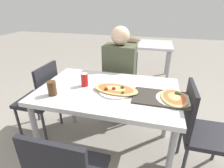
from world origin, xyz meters
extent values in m
plane|color=gray|center=(0.00, 0.00, 0.00)|extent=(14.00, 14.00, 0.00)
cube|color=silver|center=(0.00, 0.00, 0.72)|extent=(1.27, 0.82, 0.04)
cylinder|color=#99999E|center=(-0.58, -0.36, 0.35)|extent=(0.05, 0.05, 0.70)
cylinder|color=#99999E|center=(0.58, -0.36, 0.35)|extent=(0.05, 0.05, 0.70)
cylinder|color=#99999E|center=(-0.58, 0.36, 0.35)|extent=(0.05, 0.05, 0.70)
cylinder|color=#99999E|center=(0.58, 0.36, 0.35)|extent=(0.05, 0.05, 0.70)
cube|color=black|center=(-0.03, 0.67, 0.42)|extent=(0.40, 0.40, 0.04)
cube|color=black|center=(-0.03, 0.86, 0.65)|extent=(0.38, 0.03, 0.43)
cylinder|color=#38383D|center=(0.14, 0.50, 0.20)|extent=(0.03, 0.03, 0.40)
cylinder|color=#38383D|center=(-0.20, 0.50, 0.20)|extent=(0.03, 0.03, 0.40)
cylinder|color=#38383D|center=(0.14, 0.84, 0.20)|extent=(0.03, 0.03, 0.40)
cylinder|color=#38383D|center=(-0.20, 0.84, 0.20)|extent=(0.03, 0.03, 0.40)
cube|color=black|center=(-0.90, 0.10, 0.42)|extent=(0.40, 0.40, 0.04)
cube|color=black|center=(-0.71, 0.10, 0.65)|extent=(0.03, 0.38, 0.43)
cylinder|color=#38383D|center=(-1.07, -0.07, 0.20)|extent=(0.03, 0.03, 0.40)
cylinder|color=#38383D|center=(-1.07, 0.27, 0.20)|extent=(0.03, 0.03, 0.40)
cylinder|color=#38383D|center=(-0.73, -0.07, 0.20)|extent=(0.03, 0.03, 0.40)
cylinder|color=#38383D|center=(-0.73, 0.27, 0.20)|extent=(0.03, 0.03, 0.40)
cube|color=black|center=(0.90, -0.03, 0.42)|extent=(0.40, 0.40, 0.04)
cube|color=black|center=(0.71, -0.03, 0.65)|extent=(0.03, 0.38, 0.43)
cylinder|color=#38383D|center=(1.07, 0.14, 0.20)|extent=(0.03, 0.03, 0.40)
cylinder|color=#38383D|center=(0.73, 0.14, 0.20)|extent=(0.03, 0.03, 0.40)
cylinder|color=#38383D|center=(0.73, -0.20, 0.20)|extent=(0.03, 0.03, 0.40)
cylinder|color=#2D2D38|center=(0.06, 0.53, 0.22)|extent=(0.10, 0.10, 0.44)
cylinder|color=#2D2D38|center=(-0.12, 0.53, 0.22)|extent=(0.10, 0.10, 0.44)
cube|color=#474C38|center=(-0.03, 0.64, 0.72)|extent=(0.38, 0.27, 0.56)
sphere|color=beige|center=(-0.03, 0.64, 1.11)|extent=(0.22, 0.22, 0.22)
cylinder|color=white|center=(0.08, -0.03, 0.74)|extent=(0.30, 0.30, 0.01)
ellipsoid|color=#E0AD66|center=(0.08, -0.03, 0.76)|extent=(0.43, 0.26, 0.02)
ellipsoid|color=#D16033|center=(0.08, -0.03, 0.77)|extent=(0.35, 0.22, 0.01)
sphere|color=beige|center=(0.07, -0.05, 0.77)|extent=(0.02, 0.02, 0.02)
sphere|color=maroon|center=(0.01, -0.08, 0.78)|extent=(0.03, 0.03, 0.03)
sphere|color=maroon|center=(0.07, -0.05, 0.78)|extent=(0.03, 0.03, 0.03)
sphere|color=#335928|center=(0.14, -0.01, 0.78)|extent=(0.03, 0.03, 0.03)
sphere|color=#335928|center=(0.16, -0.10, 0.77)|extent=(0.03, 0.03, 0.03)
cylinder|color=red|center=(-0.24, 0.01, 0.80)|extent=(0.07, 0.07, 0.12)
cylinder|color=silver|center=(-0.24, 0.01, 0.86)|extent=(0.06, 0.06, 0.00)
cylinder|color=#4C2D19|center=(-0.43, -0.23, 0.80)|extent=(0.07, 0.07, 0.12)
cube|color=#332D28|center=(0.47, -0.05, 0.74)|extent=(0.46, 0.29, 0.01)
cylinder|color=white|center=(0.58, -0.05, 0.74)|extent=(0.29, 0.29, 0.01)
ellipsoid|color=#E0AD66|center=(0.58, -0.05, 0.76)|extent=(0.26, 0.34, 0.02)
ellipsoid|color=#D16033|center=(0.58, -0.05, 0.77)|extent=(0.21, 0.28, 0.01)
sphere|color=#335928|center=(0.62, -0.01, 0.77)|extent=(0.03, 0.03, 0.03)
sphere|color=#335928|center=(0.60, 0.00, 0.78)|extent=(0.04, 0.04, 0.04)
cube|color=silver|center=(0.13, 2.10, 0.72)|extent=(1.10, 0.80, 0.04)
ellipsoid|color=#8C7259|center=(-0.09, 2.10, 0.80)|extent=(0.32, 0.24, 0.12)
cylinder|color=#99999E|center=(-0.37, 1.75, 0.35)|extent=(0.05, 0.05, 0.70)
cylinder|color=#99999E|center=(0.63, 1.75, 0.35)|extent=(0.05, 0.05, 0.70)
cylinder|color=#99999E|center=(-0.37, 2.45, 0.35)|extent=(0.05, 0.05, 0.70)
cylinder|color=#99999E|center=(0.63, 2.45, 0.35)|extent=(0.05, 0.05, 0.70)
camera|label=1|loc=(0.40, -1.38, 1.46)|focal=28.00mm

